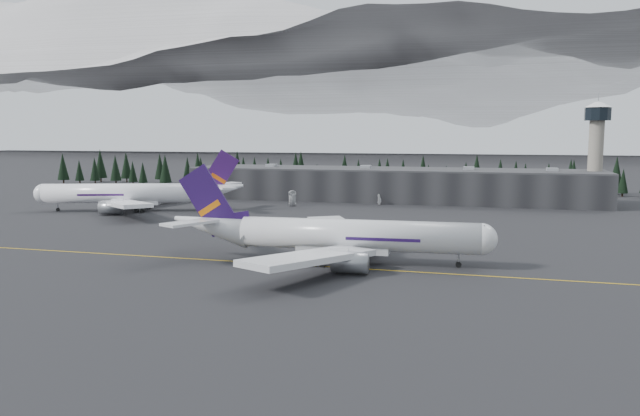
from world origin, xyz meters
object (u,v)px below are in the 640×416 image
(control_tower, at_px, (596,142))
(gse_vehicle_b, at_px, (379,203))
(jet_parked, at_px, (138,194))
(terminal, at_px, (391,184))
(gse_vehicle_a, at_px, (292,204))
(jet_main, at_px, (329,235))

(control_tower, xyz_separation_m, gse_vehicle_b, (-76.27, -20.52, -22.72))
(control_tower, bearing_deg, jet_parked, -158.50)
(terminal, height_order, gse_vehicle_a, terminal)
(control_tower, height_order, gse_vehicle_b, control_tower)
(terminal, distance_m, gse_vehicle_a, 43.62)
(terminal, xyz_separation_m, gse_vehicle_b, (-1.27, -17.52, -5.61))
(terminal, xyz_separation_m, jet_main, (6.78, -122.21, -0.66))
(control_tower, height_order, jet_parked, control_tower)
(terminal, height_order, control_tower, control_tower)
(terminal, bearing_deg, control_tower, 2.29)
(terminal, height_order, gse_vehicle_b, terminal)
(control_tower, relative_size, gse_vehicle_b, 9.36)
(terminal, bearing_deg, jet_main, -86.83)
(control_tower, bearing_deg, gse_vehicle_b, -164.94)
(gse_vehicle_b, bearing_deg, terminal, 158.00)
(control_tower, xyz_separation_m, gse_vehicle_a, (-106.15, -33.04, -22.60))
(jet_main, bearing_deg, gse_vehicle_a, 108.81)
(terminal, relative_size, jet_main, 2.35)
(terminal, bearing_deg, jet_parked, -143.65)
(terminal, distance_m, gse_vehicle_b, 18.44)
(control_tower, height_order, jet_main, control_tower)
(control_tower, distance_m, gse_vehicle_b, 82.18)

